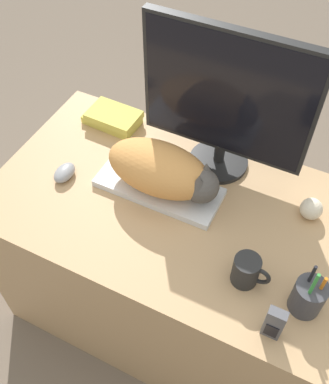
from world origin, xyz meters
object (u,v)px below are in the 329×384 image
Objects in this scene: keyboard at (159,187)px; monitor at (226,100)px; computer_mouse at (64,173)px; book_stack at (113,118)px; cat at (164,170)px; baseball at (311,209)px; coffee_mug at (247,271)px; pen_cup at (308,297)px; phone at (274,323)px.

monitor is (0.13, 0.20, 0.26)m from keyboard.
computer_mouse is 0.43× the size of book_stack.
cat reaches higher than baseball.
coffee_mug is 0.55× the size of pen_cup.
baseball is (0.34, -0.08, -0.24)m from monitor.
cat is 0.35m from computer_mouse.
baseball is at bearing 13.68° from keyboard.
book_stack is (-0.78, 0.52, -0.03)m from phone.
coffee_mug reaches higher than computer_mouse.
coffee_mug reaches higher than baseball.
baseball is at bearing -13.73° from monitor.
baseball is at bearing 71.04° from coffee_mug.
computer_mouse is (-0.31, -0.09, 0.01)m from keyboard.
phone is at bearing -15.48° from computer_mouse.
baseball is at bearing 91.09° from phone.
baseball is (0.47, 0.11, 0.02)m from keyboard.
phone is at bearing -46.51° from coffee_mug.
coffee_mug is 0.90× the size of phone.
coffee_mug is (0.37, -0.19, 0.04)m from keyboard.
computer_mouse is at bearing -165.40° from baseball.
book_stack is (-0.43, 0.02, -0.25)m from monitor.
cat is (0.02, 0.00, 0.09)m from keyboard.
monitor is 4.47× the size of phone.
baseball is at bearing 14.60° from computer_mouse.
computer_mouse is at bearing 172.87° from pen_cup.
coffee_mug is 0.78m from book_stack.
cat reaches higher than computer_mouse.
baseball reaches higher than book_stack.
computer_mouse is 0.76× the size of phone.
book_stack is (-0.77, 0.10, -0.01)m from baseball.
pen_cup is 1.64× the size of phone.
cat is 1.77× the size of book_stack.
coffee_mug is 0.16m from phone.
baseball is (0.78, 0.20, 0.01)m from computer_mouse.
cat is 0.28m from monitor.
cat is 0.40m from coffee_mug.
cat is 0.69× the size of monitor.
coffee_mug is (0.35, -0.19, -0.05)m from cat.
computer_mouse is at bearing -164.87° from cat.
computer_mouse reaches higher than keyboard.
book_stack is at bearing 144.46° from keyboard.
computer_mouse is 0.80m from baseball.
phone is at bearing -33.69° from cat.
monitor is at bearing 136.06° from pen_cup.
keyboard is 0.41m from coffee_mug.
monitor reaches higher than cat.
monitor is 4.96× the size of coffee_mug.
monitor is 5.90× the size of computer_mouse.
pen_cup is 2.85× the size of baseball.
monitor is at bearing 121.52° from coffee_mug.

